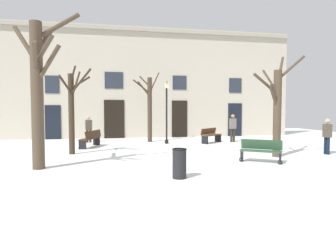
{
  "coord_description": "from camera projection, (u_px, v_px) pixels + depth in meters",
  "views": [
    {
      "loc": [
        -2.51,
        -11.49,
        2.0
      ],
      "look_at": [
        0.0,
        1.9,
        1.25
      ],
      "focal_mm": 31.42,
      "sensor_mm": 36.0,
      "label": 1
    }
  ],
  "objects": [
    {
      "name": "person_near_bench",
      "position": [
        233.0,
        127.0,
        18.2
      ],
      "size": [
        0.41,
        0.27,
        1.73
      ],
      "rotation": [
        0.0,
        0.0,
        0.15
      ],
      "color": "#2D271E",
      "rests_on": "ground"
    },
    {
      "name": "ground_plane",
      "position": [
        177.0,
        159.0,
        11.85
      ],
      "size": [
        34.61,
        34.61,
        0.0
      ],
      "primitive_type": "plane",
      "color": "white"
    },
    {
      "name": "tree_left_of_center",
      "position": [
        277.0,
        107.0,
        12.43
      ],
      "size": [
        2.49,
        1.5,
        4.42
      ],
      "color": "#4C3D2D",
      "rests_on": "ground"
    },
    {
      "name": "tree_near_facade",
      "position": [
        72.0,
        108.0,
        13.15
      ],
      "size": [
        1.39,
        2.43,
        3.87
      ],
      "color": "#382B1E",
      "rests_on": "ground"
    },
    {
      "name": "person_strolling",
      "position": [
        89.0,
        128.0,
        17.98
      ],
      "size": [
        0.43,
        0.32,
        1.63
      ],
      "rotation": [
        0.0,
        0.0,
        0.29
      ],
      "color": "#2D271E",
      "rests_on": "ground"
    },
    {
      "name": "building_facade",
      "position": [
        148.0,
        82.0,
        21.14
      ],
      "size": [
        21.63,
        0.6,
        7.87
      ],
      "color": "#BCB29E",
      "rests_on": "ground"
    },
    {
      "name": "bench_back_to_back_right",
      "position": [
        211.0,
        135.0,
        17.82
      ],
      "size": [
        1.6,
        1.48,
        0.89
      ],
      "rotation": [
        0.0,
        0.0,
        0.71
      ],
      "color": "#51331E",
      "rests_on": "ground"
    },
    {
      "name": "litter_bin",
      "position": [
        179.0,
        163.0,
        8.57
      ],
      "size": [
        0.44,
        0.44,
        0.87
      ],
      "color": "black",
      "rests_on": "ground"
    },
    {
      "name": "streetlamp",
      "position": [
        167.0,
        105.0,
        17.31
      ],
      "size": [
        0.3,
        0.3,
        3.7
      ],
      "color": "black",
      "rests_on": "ground"
    },
    {
      "name": "tree_right_of_center",
      "position": [
        149.0,
        107.0,
        18.29
      ],
      "size": [
        1.83,
        1.55,
        4.41
      ],
      "color": "#423326",
      "rests_on": "ground"
    },
    {
      "name": "bench_far_corner",
      "position": [
        261.0,
        151.0,
        11.19
      ],
      "size": [
        1.5,
        1.23,
        0.86
      ],
      "rotation": [
        0.0,
        0.0,
        5.68
      ],
      "color": "#2D4C33",
      "rests_on": "ground"
    },
    {
      "name": "bench_by_litter_bin",
      "position": [
        91.0,
        138.0,
        15.73
      ],
      "size": [
        1.09,
        1.94,
        0.9
      ],
      "rotation": [
        0.0,
        0.0,
        4.36
      ],
      "color": "#3D2819",
      "rests_on": "ground"
    },
    {
      "name": "person_crossing_plaza",
      "position": [
        327.0,
        135.0,
        13.17
      ],
      "size": [
        0.25,
        0.4,
        1.61
      ],
      "rotation": [
        0.0,
        0.0,
        1.49
      ],
      "color": "black",
      "rests_on": "ground"
    },
    {
      "name": "tree_center",
      "position": [
        38.0,
        86.0,
        9.8
      ],
      "size": [
        2.38,
        1.94,
        5.36
      ],
      "color": "#4C3D2D",
      "rests_on": "ground"
    }
  ]
}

